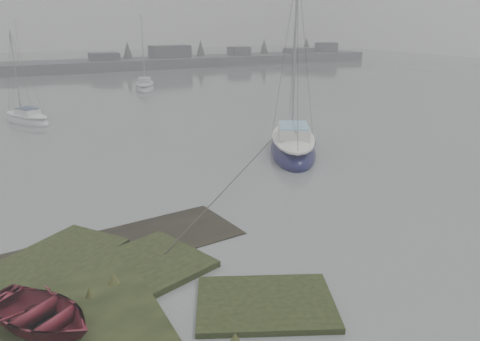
# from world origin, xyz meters

# --- Properties ---
(ground) EXTENTS (160.00, 160.00, 0.00)m
(ground) POSITION_xyz_m (0.00, 30.00, 0.00)
(ground) COLOR slate
(ground) RESTS_ON ground
(far_shoreline) EXTENTS (60.00, 8.00, 4.15)m
(far_shoreline) POSITION_xyz_m (26.84, 61.90, 0.85)
(far_shoreline) COLOR #4C4F51
(far_shoreline) RESTS_ON ground
(sailboat_main) EXTENTS (5.87, 7.65, 10.50)m
(sailboat_main) POSITION_xyz_m (9.30, 11.35, 0.33)
(sailboat_main) COLOR #100E3B
(sailboat_main) RESTS_ON ground
(sailboat_white) EXTENTS (3.63, 5.06, 6.86)m
(sailboat_white) POSITION_xyz_m (-3.04, 26.81, 0.21)
(sailboat_white) COLOR white
(sailboat_white) RESTS_ON ground
(sailboat_far_b) EXTENTS (3.64, 6.06, 8.12)m
(sailboat_far_b) POSITION_xyz_m (9.37, 39.24, 0.25)
(sailboat_far_b) COLOR silver
(sailboat_far_b) RESTS_ON ground
(sailboat_far_c) EXTENTS (5.74, 2.76, 7.78)m
(sailboat_far_c) POSITION_xyz_m (-0.31, 62.18, 0.24)
(sailboat_far_c) COLOR #B3B8BD
(sailboat_far_c) RESTS_ON ground
(dinghy) EXTENTS (3.55, 3.80, 0.64)m
(dinghy) POSITION_xyz_m (-4.72, 1.00, 0.54)
(dinghy) COLOR maroon
(dinghy) RESTS_ON marsh_bank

